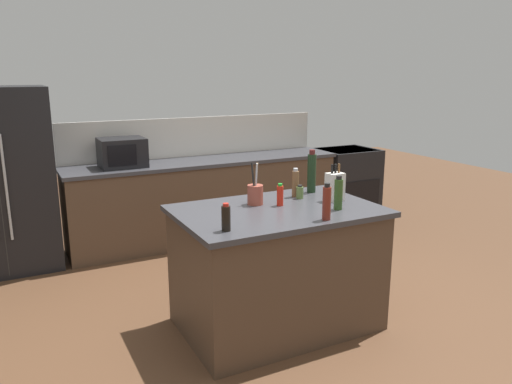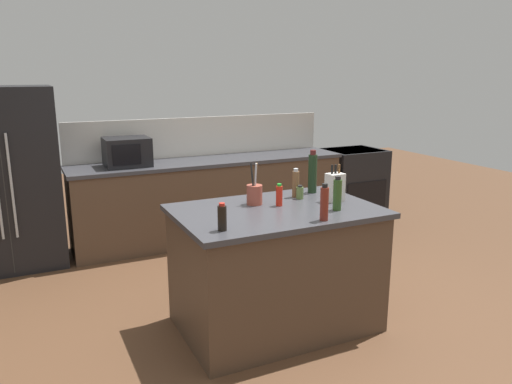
{
  "view_description": "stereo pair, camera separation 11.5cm",
  "coord_description": "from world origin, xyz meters",
  "px_view_note": "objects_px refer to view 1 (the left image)",
  "views": [
    {
      "loc": [
        -1.77,
        -3.09,
        1.93
      ],
      "look_at": [
        0.0,
        0.35,
        0.99
      ],
      "focal_mm": 35.0,
      "sensor_mm": 36.0,
      "label": 1
    },
    {
      "loc": [
        -1.67,
        -3.14,
        1.93
      ],
      "look_at": [
        0.0,
        0.35,
        0.99
      ],
      "focal_mm": 35.0,
      "sensor_mm": 36.0,
      "label": 2
    }
  ],
  "objects_px": {
    "utensil_crock": "(255,194)",
    "knife_block": "(335,186)",
    "olive_oil_bottle": "(338,194)",
    "soy_sauce_bottle": "(226,218)",
    "vinegar_bottle": "(327,203)",
    "hot_sauce_bottle": "(280,195)",
    "pepper_grinder": "(295,183)",
    "microwave": "(122,153)",
    "spice_jar_oregano": "(300,192)",
    "range_oven": "(346,182)",
    "wine_bottle": "(312,172)"
  },
  "relations": [
    {
      "from": "range_oven",
      "to": "pepper_grinder",
      "type": "xyz_separation_m",
      "value": [
        -2.01,
        -1.95,
        0.58
      ]
    },
    {
      "from": "range_oven",
      "to": "vinegar_bottle",
      "type": "bearing_deg",
      "value": -129.72
    },
    {
      "from": "spice_jar_oregano",
      "to": "vinegar_bottle",
      "type": "bearing_deg",
      "value": -104.6
    },
    {
      "from": "olive_oil_bottle",
      "to": "hot_sauce_bottle",
      "type": "bearing_deg",
      "value": 138.4
    },
    {
      "from": "hot_sauce_bottle",
      "to": "microwave",
      "type": "bearing_deg",
      "value": 108.14
    },
    {
      "from": "knife_block",
      "to": "soy_sauce_bottle",
      "type": "bearing_deg",
      "value": -168.7
    },
    {
      "from": "utensil_crock",
      "to": "soy_sauce_bottle",
      "type": "relative_size",
      "value": 1.77
    },
    {
      "from": "knife_block",
      "to": "olive_oil_bottle",
      "type": "distance_m",
      "value": 0.26
    },
    {
      "from": "knife_block",
      "to": "wine_bottle",
      "type": "xyz_separation_m",
      "value": [
        -0.01,
        0.32,
        0.06
      ]
    },
    {
      "from": "vinegar_bottle",
      "to": "hot_sauce_bottle",
      "type": "relative_size",
      "value": 1.51
    },
    {
      "from": "microwave",
      "to": "olive_oil_bottle",
      "type": "distance_m",
      "value": 2.63
    },
    {
      "from": "knife_block",
      "to": "spice_jar_oregano",
      "type": "height_order",
      "value": "knife_block"
    },
    {
      "from": "microwave",
      "to": "pepper_grinder",
      "type": "xyz_separation_m",
      "value": [
        0.95,
        -1.95,
        -0.04
      ]
    },
    {
      "from": "pepper_grinder",
      "to": "hot_sauce_bottle",
      "type": "relative_size",
      "value": 1.38
    },
    {
      "from": "knife_block",
      "to": "vinegar_bottle",
      "type": "relative_size",
      "value": 1.13
    },
    {
      "from": "utensil_crock",
      "to": "wine_bottle",
      "type": "relative_size",
      "value": 0.89
    },
    {
      "from": "vinegar_bottle",
      "to": "spice_jar_oregano",
      "type": "xyz_separation_m",
      "value": [
        0.15,
        0.58,
        -0.07
      ]
    },
    {
      "from": "utensil_crock",
      "to": "soy_sauce_bottle",
      "type": "distance_m",
      "value": 0.67
    },
    {
      "from": "wine_bottle",
      "to": "spice_jar_oregano",
      "type": "bearing_deg",
      "value": -145.16
    },
    {
      "from": "microwave",
      "to": "wine_bottle",
      "type": "height_order",
      "value": "wine_bottle"
    },
    {
      "from": "microwave",
      "to": "pepper_grinder",
      "type": "height_order",
      "value": "microwave"
    },
    {
      "from": "soy_sauce_bottle",
      "to": "knife_block",
      "type": "bearing_deg",
      "value": 16.21
    },
    {
      "from": "knife_block",
      "to": "utensil_crock",
      "type": "xyz_separation_m",
      "value": [
        -0.61,
        0.18,
        -0.03
      ]
    },
    {
      "from": "vinegar_bottle",
      "to": "utensil_crock",
      "type": "bearing_deg",
      "value": 112.99
    },
    {
      "from": "microwave",
      "to": "spice_jar_oregano",
      "type": "height_order",
      "value": "microwave"
    },
    {
      "from": "olive_oil_bottle",
      "to": "wine_bottle",
      "type": "bearing_deg",
      "value": 77.1
    },
    {
      "from": "vinegar_bottle",
      "to": "pepper_grinder",
      "type": "bearing_deg",
      "value": 76.96
    },
    {
      "from": "utensil_crock",
      "to": "hot_sauce_bottle",
      "type": "bearing_deg",
      "value": -37.67
    },
    {
      "from": "pepper_grinder",
      "to": "utensil_crock",
      "type": "bearing_deg",
      "value": -170.66
    },
    {
      "from": "knife_block",
      "to": "microwave",
      "type": "bearing_deg",
      "value": 112.79
    },
    {
      "from": "range_oven",
      "to": "hot_sauce_bottle",
      "type": "bearing_deg",
      "value": -136.6
    },
    {
      "from": "pepper_grinder",
      "to": "spice_jar_oregano",
      "type": "distance_m",
      "value": 0.09
    },
    {
      "from": "microwave",
      "to": "spice_jar_oregano",
      "type": "relative_size",
      "value": 4.28
    },
    {
      "from": "wine_bottle",
      "to": "soy_sauce_bottle",
      "type": "height_order",
      "value": "wine_bottle"
    },
    {
      "from": "utensil_crock",
      "to": "hot_sauce_bottle",
      "type": "relative_size",
      "value": 1.89
    },
    {
      "from": "hot_sauce_bottle",
      "to": "wine_bottle",
      "type": "bearing_deg",
      "value": 29.62
    },
    {
      "from": "range_oven",
      "to": "utensil_crock",
      "type": "relative_size",
      "value": 2.87
    },
    {
      "from": "spice_jar_oregano",
      "to": "hot_sauce_bottle",
      "type": "bearing_deg",
      "value": -155.08
    },
    {
      "from": "range_oven",
      "to": "pepper_grinder",
      "type": "height_order",
      "value": "pepper_grinder"
    },
    {
      "from": "utensil_crock",
      "to": "knife_block",
      "type": "bearing_deg",
      "value": -16.71
    },
    {
      "from": "wine_bottle",
      "to": "vinegar_bottle",
      "type": "relative_size",
      "value": 1.4
    },
    {
      "from": "olive_oil_bottle",
      "to": "soy_sauce_bottle",
      "type": "distance_m",
      "value": 0.94
    },
    {
      "from": "knife_block",
      "to": "olive_oil_bottle",
      "type": "height_order",
      "value": "knife_block"
    },
    {
      "from": "olive_oil_bottle",
      "to": "spice_jar_oregano",
      "type": "bearing_deg",
      "value": 100.8
    },
    {
      "from": "vinegar_bottle",
      "to": "hot_sauce_bottle",
      "type": "bearing_deg",
      "value": 101.67
    },
    {
      "from": "vinegar_bottle",
      "to": "spice_jar_oregano",
      "type": "bearing_deg",
      "value": 75.4
    },
    {
      "from": "microwave",
      "to": "olive_oil_bottle",
      "type": "xyz_separation_m",
      "value": [
        1.02,
        -2.42,
        -0.03
      ]
    },
    {
      "from": "olive_oil_bottle",
      "to": "vinegar_bottle",
      "type": "relative_size",
      "value": 0.99
    },
    {
      "from": "spice_jar_oregano",
      "to": "hot_sauce_bottle",
      "type": "distance_m",
      "value": 0.27
    },
    {
      "from": "microwave",
      "to": "soy_sauce_bottle",
      "type": "height_order",
      "value": "microwave"
    }
  ]
}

